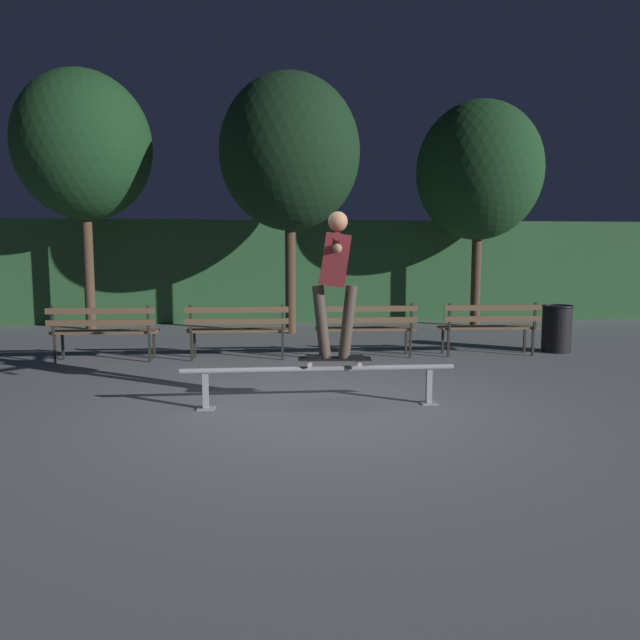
{
  "coord_description": "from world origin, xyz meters",
  "views": [
    {
      "loc": [
        -0.56,
        -5.94,
        1.6
      ],
      "look_at": [
        0.08,
        0.91,
        0.85
      ],
      "focal_mm": 32.24,
      "sensor_mm": 36.0,
      "label": 1
    }
  ],
  "objects_px": {
    "skateboard": "(335,359)",
    "park_bench_left_center": "(237,326)",
    "park_bench_leftmost": "(103,327)",
    "park_bench_right_center": "(366,324)",
    "grind_rail": "(319,375)",
    "tree_far_right": "(479,171)",
    "tree_behind_benches": "(290,153)",
    "tree_far_left": "(83,147)",
    "trash_can": "(557,328)",
    "park_bench_rightmost": "(490,323)",
    "skateboarder": "(335,272)"
  },
  "relations": [
    {
      "from": "park_bench_leftmost",
      "to": "trash_can",
      "type": "xyz_separation_m",
      "value": [
        7.41,
        0.26,
        -0.12
      ]
    },
    {
      "from": "skateboarder",
      "to": "park_bench_rightmost",
      "type": "relative_size",
      "value": 0.97
    },
    {
      "from": "tree_far_right",
      "to": "tree_far_left",
      "type": "xyz_separation_m",
      "value": [
        -8.8,
        0.15,
        0.43
      ]
    },
    {
      "from": "tree_far_left",
      "to": "park_bench_right_center",
      "type": "bearing_deg",
      "value": -37.27
    },
    {
      "from": "skateboard",
      "to": "park_bench_left_center",
      "type": "relative_size",
      "value": 0.49
    },
    {
      "from": "park_bench_left_center",
      "to": "park_bench_rightmost",
      "type": "relative_size",
      "value": 1.0
    },
    {
      "from": "park_bench_leftmost",
      "to": "park_bench_right_center",
      "type": "relative_size",
      "value": 1.0
    },
    {
      "from": "tree_far_left",
      "to": "trash_can",
      "type": "xyz_separation_m",
      "value": [
        8.83,
        -3.92,
        -3.58
      ]
    },
    {
      "from": "tree_behind_benches",
      "to": "tree_far_left",
      "type": "relative_size",
      "value": 0.95
    },
    {
      "from": "park_bench_leftmost",
      "to": "trash_can",
      "type": "distance_m",
      "value": 7.41
    },
    {
      "from": "tree_far_right",
      "to": "tree_behind_benches",
      "type": "height_order",
      "value": "tree_behind_benches"
    },
    {
      "from": "tree_far_right",
      "to": "trash_can",
      "type": "relative_size",
      "value": 6.43
    },
    {
      "from": "park_bench_rightmost",
      "to": "park_bench_left_center",
      "type": "bearing_deg",
      "value": 180.0
    },
    {
      "from": "park_bench_left_center",
      "to": "park_bench_rightmost",
      "type": "height_order",
      "value": "same"
    },
    {
      "from": "tree_behind_benches",
      "to": "grind_rail",
      "type": "bearing_deg",
      "value": -89.52
    },
    {
      "from": "park_bench_right_center",
      "to": "grind_rail",
      "type": "bearing_deg",
      "value": -109.16
    },
    {
      "from": "grind_rail",
      "to": "skateboard",
      "type": "distance_m",
      "value": 0.24
    },
    {
      "from": "skateboard",
      "to": "park_bench_right_center",
      "type": "height_order",
      "value": "park_bench_right_center"
    },
    {
      "from": "skateboarder",
      "to": "tree_behind_benches",
      "type": "relative_size",
      "value": 0.29
    },
    {
      "from": "skateboard",
      "to": "park_bench_leftmost",
      "type": "xyz_separation_m",
      "value": [
        -3.22,
        2.95,
        0.03
      ]
    },
    {
      "from": "skateboarder",
      "to": "trash_can",
      "type": "distance_m",
      "value": 5.37
    },
    {
      "from": "tree_behind_benches",
      "to": "tree_far_right",
      "type": "bearing_deg",
      "value": 11.74
    },
    {
      "from": "park_bench_rightmost",
      "to": "tree_behind_benches",
      "type": "distance_m",
      "value": 5.46
    },
    {
      "from": "skateboard",
      "to": "skateboarder",
      "type": "height_order",
      "value": "skateboarder"
    },
    {
      "from": "park_bench_left_center",
      "to": "trash_can",
      "type": "distance_m",
      "value": 5.38
    },
    {
      "from": "skateboard",
      "to": "park_bench_rightmost",
      "type": "relative_size",
      "value": 0.49
    },
    {
      "from": "park_bench_left_center",
      "to": "tree_far_left",
      "type": "bearing_deg",
      "value": 129.59
    },
    {
      "from": "park_bench_leftmost",
      "to": "skateboard",
      "type": "bearing_deg",
      "value": -42.44
    },
    {
      "from": "tree_far_right",
      "to": "park_bench_left_center",
      "type": "bearing_deg",
      "value": -142.86
    },
    {
      "from": "park_bench_leftmost",
      "to": "tree_behind_benches",
      "type": "bearing_deg",
      "value": 46.19
    },
    {
      "from": "tree_behind_benches",
      "to": "skateboarder",
      "type": "bearing_deg",
      "value": -87.93
    },
    {
      "from": "tree_far_right",
      "to": "trash_can",
      "type": "distance_m",
      "value": 4.92
    },
    {
      "from": "park_bench_leftmost",
      "to": "tree_behind_benches",
      "type": "relative_size",
      "value": 0.3
    },
    {
      "from": "grind_rail",
      "to": "tree_far_right",
      "type": "xyz_separation_m",
      "value": [
        4.32,
        6.99,
        3.22
      ]
    },
    {
      "from": "park_bench_right_center",
      "to": "tree_behind_benches",
      "type": "distance_m",
      "value": 4.61
    },
    {
      "from": "skateboard",
      "to": "park_bench_left_center",
      "type": "bearing_deg",
      "value": 111.86
    },
    {
      "from": "park_bench_leftmost",
      "to": "trash_can",
      "type": "height_order",
      "value": "park_bench_leftmost"
    },
    {
      "from": "park_bench_leftmost",
      "to": "tree_behind_benches",
      "type": "distance_m",
      "value": 5.39
    },
    {
      "from": "tree_far_left",
      "to": "skateboarder",
      "type": "bearing_deg",
      "value": -56.92
    },
    {
      "from": "grind_rail",
      "to": "skateboarder",
      "type": "xyz_separation_m",
      "value": [
        0.17,
        -0.0,
        1.1
      ]
    },
    {
      "from": "skateboard",
      "to": "park_bench_left_center",
      "type": "distance_m",
      "value": 3.18
    },
    {
      "from": "skateboarder",
      "to": "trash_can",
      "type": "relative_size",
      "value": 1.95
    },
    {
      "from": "skateboarder",
      "to": "park_bench_right_center",
      "type": "distance_m",
      "value": 3.2
    },
    {
      "from": "skateboard",
      "to": "tree_far_left",
      "type": "bearing_deg",
      "value": 123.07
    },
    {
      "from": "grind_rail",
      "to": "tree_behind_benches",
      "type": "height_order",
      "value": "tree_behind_benches"
    },
    {
      "from": "tree_behind_benches",
      "to": "tree_far_left",
      "type": "bearing_deg",
      "value": 166.61
    },
    {
      "from": "park_bench_leftmost",
      "to": "tree_far_right",
      "type": "distance_m",
      "value": 8.94
    },
    {
      "from": "skateboarder",
      "to": "park_bench_rightmost",
      "type": "bearing_deg",
      "value": 45.51
    },
    {
      "from": "park_bench_left_center",
      "to": "tree_behind_benches",
      "type": "height_order",
      "value": "tree_behind_benches"
    },
    {
      "from": "park_bench_rightmost",
      "to": "tree_far_left",
      "type": "height_order",
      "value": "tree_far_left"
    }
  ]
}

